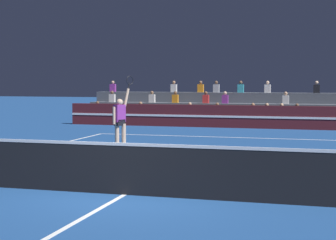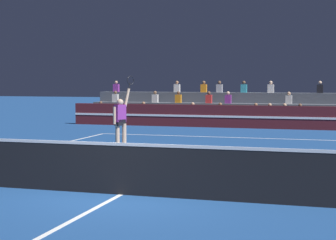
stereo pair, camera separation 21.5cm
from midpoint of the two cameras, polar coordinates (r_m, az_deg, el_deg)
name	(u,v)px [view 1 (the left image)]	position (r m, az deg, el deg)	size (l,w,h in m)	color
ground_plane	(125,195)	(11.51, -4.98, -7.58)	(120.00, 120.00, 0.00)	navy
court_lines	(125,195)	(11.51, -4.98, -7.56)	(11.10, 23.90, 0.01)	white
tennis_net	(124,168)	(11.41, -4.99, -4.90)	(12.00, 0.10, 1.10)	slate
sponsor_banner_wall	(243,117)	(27.34, 7.45, 0.33)	(18.00, 0.26, 1.10)	#51191E
bleacher_stand	(250,112)	(29.84, 8.16, 0.83)	(17.65, 2.85, 2.28)	#4C515B
tennis_player	(120,121)	(18.36, -5.21, -0.10)	(0.56, 0.83, 2.50)	beige
tennis_ball	(18,170)	(14.86, -15.39, -4.93)	(0.07, 0.07, 0.07)	#C6DB33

